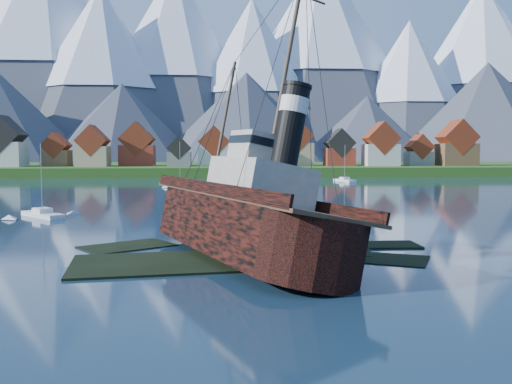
{
  "coord_description": "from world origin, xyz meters",
  "views": [
    {
      "loc": [
        -0.54,
        -46.71,
        9.04
      ],
      "look_at": [
        2.93,
        6.0,
        5.0
      ],
      "focal_mm": 40.0,
      "sensor_mm": 36.0,
      "label": 1
    }
  ],
  "objects": [
    {
      "name": "ground",
      "position": [
        0.0,
        0.0,
        0.0
      ],
      "size": [
        1400.0,
        1400.0,
        0.0
      ],
      "primitive_type": "plane",
      "color": "#172D41",
      "rests_on": "ground"
    },
    {
      "name": "shoal",
      "position": [
        1.78,
        2.15,
        -0.35
      ],
      "size": [
        31.71,
        21.24,
        1.14
      ],
      "color": "black",
      "rests_on": "ground"
    },
    {
      "name": "shore_bank",
      "position": [
        0.0,
        170.0,
        0.0
      ],
      "size": [
        600.0,
        80.0,
        3.2
      ],
      "primitive_type": "cube",
      "color": "#1D4A15",
      "rests_on": "ground"
    },
    {
      "name": "seawall",
      "position": [
        0.0,
        132.0,
        0.0
      ],
      "size": [
        600.0,
        2.5,
        2.0
      ],
      "primitive_type": "cube",
      "color": "#3F3D38",
      "rests_on": "ground"
    },
    {
      "name": "town",
      "position": [
        -33.12,
        152.18,
        8.99
      ],
      "size": [
        250.96,
        16.69,
        17.3
      ],
      "color": "maroon",
      "rests_on": "ground"
    },
    {
      "name": "mountains",
      "position": [
        -0.79,
        481.26,
        89.34
      ],
      "size": [
        965.0,
        340.0,
        205.0
      ],
      "color": "#2D333D",
      "rests_on": "ground"
    },
    {
      "name": "tugboat_wreck",
      "position": [
        1.05,
        1.94,
        3.22
      ],
      "size": [
        7.54,
        32.47,
        25.73
      ],
      "rotation": [
        0.0,
        0.2,
        0.37
      ],
      "color": "black",
      "rests_on": "ground"
    },
    {
      "name": "sailboat_a",
      "position": [
        -23.75,
        29.65,
        0.22
      ],
      "size": [
        7.15,
        7.53,
        10.15
      ],
      "rotation": [
        0.0,
        0.0,
        0.74
      ],
      "color": "white",
      "rests_on": "ground"
    },
    {
      "name": "sailboat_c",
      "position": [
        -9.59,
        88.29,
        0.25
      ],
      "size": [
        6.89,
        8.19,
        11.11
      ],
      "rotation": [
        0.0,
        0.0,
        0.64
      ],
      "color": "white",
      "rests_on": "ground"
    },
    {
      "name": "sailboat_e",
      "position": [
        33.85,
        106.72,
        0.23
      ],
      "size": [
        4.7,
        9.29,
        10.46
      ],
      "rotation": [
        0.0,
        0.0,
        0.29
      ],
      "color": "white",
      "rests_on": "ground"
    }
  ]
}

